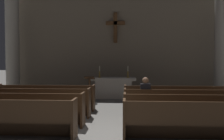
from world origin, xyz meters
TOP-DOWN VIEW (x-y plane):
  - ground_plane at (0.00, 0.00)m, footprint 80.00×80.00m
  - pew_left_row_2 at (-2.41, 1.06)m, footprint 3.72×0.50m
  - pew_left_row_3 at (-2.41, 2.16)m, footprint 3.72×0.50m
  - pew_left_row_4 at (-2.41, 3.26)m, footprint 3.72×0.50m
  - pew_right_row_1 at (2.41, -0.04)m, footprint 3.72×0.50m
  - pew_right_row_2 at (2.41, 1.06)m, footprint 3.72×0.50m
  - pew_right_row_3 at (2.41, 2.16)m, footprint 3.72×0.50m
  - pew_right_row_4 at (2.41, 3.26)m, footprint 3.72×0.50m
  - column_left_third at (-5.42, 6.92)m, footprint 1.07×1.07m
  - column_right_third at (5.42, 6.92)m, footprint 1.07×1.07m
  - altar at (0.00, 6.29)m, footprint 2.20×0.90m
  - candlestick_left at (-0.70, 6.29)m, footprint 0.16×0.16m
  - candlestick_right at (0.70, 6.29)m, footprint 0.16×0.16m
  - apse_with_cross at (0.00, 8.30)m, footprint 11.98×0.45m
  - lectern at (-1.01, 5.09)m, footprint 0.44×0.36m
  - lone_worshipper at (1.23, 2.20)m, footprint 0.32×0.43m

SIDE VIEW (x-z plane):
  - ground_plane at x=0.00m, z-range 0.00..0.00m
  - pew_left_row_2 at x=-2.41m, z-range 0.00..0.95m
  - pew_left_row_3 at x=-2.41m, z-range 0.00..0.95m
  - pew_left_row_4 at x=-2.41m, z-range 0.00..0.95m
  - pew_right_row_1 at x=2.41m, z-range 0.00..0.95m
  - pew_right_row_2 at x=2.41m, z-range 0.00..0.95m
  - pew_right_row_3 at x=2.41m, z-range 0.00..0.95m
  - pew_right_row_4 at x=2.41m, z-range 0.00..0.95m
  - altar at x=0.00m, z-range 0.03..1.04m
  - lectern at x=-1.01m, z-range -0.03..1.13m
  - lone_worshipper at x=1.23m, z-range 0.03..1.35m
  - candlestick_left at x=-0.70m, z-range 0.90..1.47m
  - candlestick_right at x=0.70m, z-range 0.90..1.47m
  - column_left_third at x=-5.42m, z-range -0.08..6.05m
  - column_right_third at x=5.42m, z-range -0.08..6.05m
  - apse_with_cross at x=0.00m, z-range 0.00..6.75m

